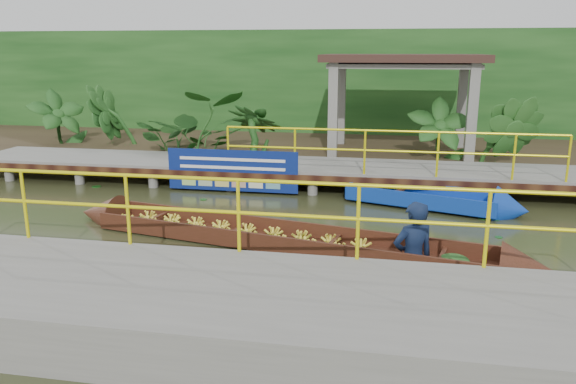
# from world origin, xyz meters

# --- Properties ---
(ground) EXTENTS (80.00, 80.00, 0.00)m
(ground) POSITION_xyz_m (0.00, 0.00, 0.00)
(ground) COLOR #303219
(ground) RESTS_ON ground
(land_strip) EXTENTS (30.00, 8.00, 0.45)m
(land_strip) POSITION_xyz_m (0.00, 7.50, 0.23)
(land_strip) COLOR #2F2317
(land_strip) RESTS_ON ground
(far_dock) EXTENTS (16.00, 2.06, 1.66)m
(far_dock) POSITION_xyz_m (0.02, 3.43, 0.48)
(far_dock) COLOR slate
(far_dock) RESTS_ON ground
(near_dock) EXTENTS (18.00, 2.40, 1.73)m
(near_dock) POSITION_xyz_m (1.00, -4.20, 0.30)
(near_dock) COLOR slate
(near_dock) RESTS_ON ground
(pavilion) EXTENTS (4.40, 3.00, 3.00)m
(pavilion) POSITION_xyz_m (3.00, 6.30, 2.82)
(pavilion) COLOR slate
(pavilion) RESTS_ON ground
(foliage_backdrop) EXTENTS (30.00, 0.80, 4.00)m
(foliage_backdrop) POSITION_xyz_m (0.00, 10.00, 2.00)
(foliage_backdrop) COLOR #143D13
(foliage_backdrop) RESTS_ON ground
(vendor_boat) EXTENTS (8.84, 2.68, 2.30)m
(vendor_boat) POSITION_xyz_m (1.48, -1.06, 0.32)
(vendor_boat) COLOR #371D0F
(vendor_boat) RESTS_ON ground
(moored_blue_boat) EXTENTS (3.89, 2.09, 0.90)m
(moored_blue_boat) POSITION_xyz_m (4.38, 1.84, 0.16)
(moored_blue_boat) COLOR #0D3499
(moored_blue_boat) RESTS_ON ground
(blue_banner) EXTENTS (3.16, 0.04, 0.99)m
(blue_banner) POSITION_xyz_m (-0.89, 2.48, 0.56)
(blue_banner) COLOR navy
(blue_banner) RESTS_ON ground
(tropical_plants) EXTENTS (14.30, 1.30, 1.63)m
(tropical_plants) POSITION_xyz_m (-1.20, 5.30, 1.27)
(tropical_plants) COLOR #143D13
(tropical_plants) RESTS_ON ground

